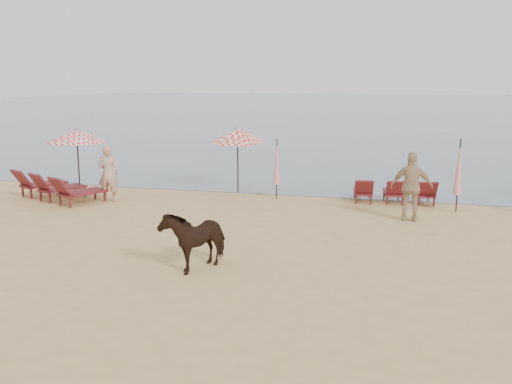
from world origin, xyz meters
TOP-DOWN VIEW (x-y plane):
  - ground at (0.00, 0.00)m, footprint 120.00×120.00m
  - sea at (0.00, 80.00)m, footprint 160.00×140.00m
  - lounger_cluster_left at (-7.42, 7.39)m, footprint 3.43×2.84m
  - lounger_cluster_right at (3.35, 9.73)m, footprint 2.68×1.78m
  - umbrella_open_left_a at (-7.06, 8.22)m, footprint 2.01×2.01m
  - umbrella_open_left_b at (-1.98, 10.08)m, footprint 1.85×1.89m
  - umbrella_closed_left at (-0.46, 9.50)m, footprint 0.24×0.24m
  - umbrella_closed_right at (5.20, 8.90)m, footprint 0.27×0.27m
  - cow at (-0.58, 2.11)m, footprint 1.22×1.67m
  - beachgoer_left at (-5.64, 7.66)m, footprint 0.76×0.58m
  - beachgoer_right_b at (3.85, 7.43)m, footprint 1.15×0.49m

SIDE VIEW (x-z plane):
  - ground at x=0.00m, z-range 0.00..0.00m
  - sea at x=0.00m, z-range -0.03..0.03m
  - lounger_cluster_right at x=3.35m, z-range 0.11..0.66m
  - lounger_cluster_left at x=-7.42m, z-range 0.13..0.78m
  - cow at x=-0.58m, z-range 0.00..1.29m
  - beachgoer_left at x=-5.64m, z-range 0.00..1.86m
  - beachgoer_right_b at x=3.85m, z-range 0.00..1.95m
  - umbrella_closed_left at x=-0.46m, z-range 0.23..2.23m
  - umbrella_closed_right at x=5.20m, z-range 0.25..2.45m
  - umbrella_open_left_b at x=-1.98m, z-range 0.86..3.23m
  - umbrella_open_left_a at x=-7.06m, z-range 0.91..3.19m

